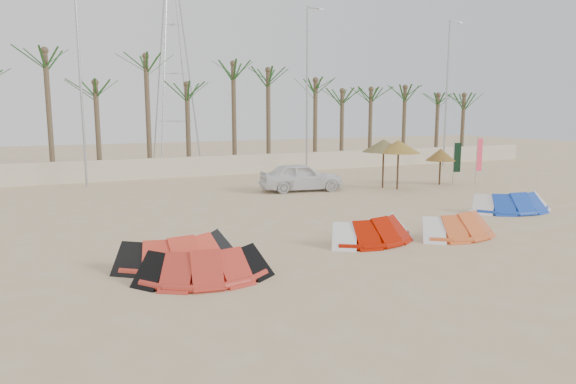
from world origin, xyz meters
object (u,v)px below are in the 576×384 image
parasol_left (384,146)px  kite_red_left (176,248)px  parasol_right (441,155)px  kite_red_mid (201,262)px  parasol_mid (398,147)px  kite_blue (507,201)px  kite_orange (454,223)px  kite_red_right (369,228)px  car (301,177)px

parasol_left → kite_red_left: bearing=-145.8°
parasol_right → kite_red_left: bearing=-152.9°
kite_red_mid → parasol_left: (13.48, 10.95, 1.94)m
parasol_left → parasol_mid: (0.42, -0.76, -0.02)m
kite_blue → parasol_left: size_ratio=1.42×
kite_blue → parasol_left: parasol_left is taller
kite_red_left → kite_orange: (9.45, -0.82, -0.00)m
parasol_right → kite_red_right: bearing=-140.5°
kite_red_mid → car: (8.89, 11.96, 0.34)m
kite_red_right → parasol_right: size_ratio=1.69×
kite_red_left → kite_red_right: (6.38, -0.20, -0.00)m
kite_red_mid → parasol_right: parasol_right is taller
kite_red_left → parasol_mid: (14.18, 8.57, 1.92)m
kite_blue → parasol_left: 8.03m
kite_red_mid → parasol_mid: size_ratio=1.30×
kite_red_left → parasol_right: (17.48, 8.94, 1.33)m
parasol_mid → car: parasol_mid is taller
kite_red_right → kite_blue: same height
kite_red_left → parasol_mid: parasol_mid is taller
parasol_left → kite_red_right: bearing=-127.7°
kite_red_mid → kite_blue: (14.40, 3.20, 0.00)m
kite_red_mid → kite_orange: size_ratio=1.03×
kite_red_mid → car: bearing=53.4°
kite_red_mid → kite_red_right: 6.27m
parasol_left → parasol_right: size_ratio=1.29×
kite_red_left → kite_red_mid: 1.64m
kite_red_mid → kite_red_right: same height
kite_red_mid → parasol_right: size_ratio=1.67×
car → parasol_left: bearing=-92.3°
parasol_mid → parasol_right: (3.31, 0.38, -0.59)m
kite_red_right → car: bearing=75.2°
kite_blue → parasol_mid: bearing=94.1°
kite_red_right → parasol_right: (11.10, 9.15, 1.33)m
parasol_right → parasol_left: bearing=174.1°
kite_red_right → parasol_right: bearing=39.5°
kite_red_right → parasol_left: bearing=52.3°
parasol_mid → car: bearing=160.5°
kite_orange → kite_blue: same height
parasol_left → kite_red_mid: bearing=-140.9°
kite_orange → car: 11.17m
kite_red_mid → parasol_right: 20.23m
parasol_left → parasol_right: bearing=-5.9°
kite_red_left → kite_red_mid: same height
parasol_right → parasol_mid: bearing=-173.5°
kite_red_left → kite_red_mid: (0.28, -1.62, -0.00)m
kite_red_mid → parasol_mid: parasol_mid is taller
kite_orange → parasol_left: parasol_left is taller
kite_blue → parasol_right: parasol_right is taller
parasol_left → parasol_mid: bearing=-61.0°
kite_orange → parasol_right: 12.71m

